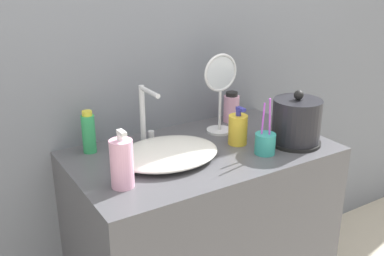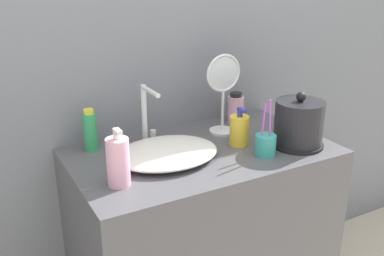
{
  "view_description": "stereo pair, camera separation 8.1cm",
  "coord_description": "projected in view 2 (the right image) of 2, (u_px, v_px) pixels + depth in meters",
  "views": [
    {
      "loc": [
        -0.87,
        -1.04,
        1.54
      ],
      "look_at": [
        -0.05,
        0.29,
        0.95
      ],
      "focal_mm": 42.0,
      "sensor_mm": 36.0,
      "label": 1
    },
    {
      "loc": [
        -0.8,
        -1.08,
        1.54
      ],
      "look_at": [
        -0.05,
        0.29,
        0.95
      ],
      "focal_mm": 42.0,
      "sensor_mm": 36.0,
      "label": 2
    }
  ],
  "objects": [
    {
      "name": "sink_basin",
      "position": [
        167.0,
        153.0,
        1.64
      ],
      "size": [
        0.39,
        0.31,
        0.05
      ],
      "color": "silver",
      "rests_on": "vanity_counter"
    },
    {
      "name": "wall_back",
      "position": [
        165.0,
        22.0,
        1.82
      ],
      "size": [
        6.0,
        0.04,
        2.6
      ],
      "color": "slate",
      "rests_on": "ground_plane"
    },
    {
      "name": "vanity_mirror",
      "position": [
        223.0,
        89.0,
        1.84
      ],
      "size": [
        0.16,
        0.11,
        0.34
      ],
      "color": "silver",
      "rests_on": "vanity_counter"
    },
    {
      "name": "shampoo_bottle",
      "position": [
        239.0,
        130.0,
        1.76
      ],
      "size": [
        0.08,
        0.08,
        0.15
      ],
      "color": "gold",
      "rests_on": "vanity_counter"
    },
    {
      "name": "vanity_counter",
      "position": [
        202.0,
        243.0,
        1.88
      ],
      "size": [
        1.01,
        0.58,
        0.85
      ],
      "color": "#4C4C51",
      "rests_on": "ground_plane"
    },
    {
      "name": "toothbrush_cup",
      "position": [
        265.0,
        144.0,
        1.67
      ],
      "size": [
        0.08,
        0.08,
        0.22
      ],
      "color": "teal",
      "rests_on": "vanity_counter"
    },
    {
      "name": "mouthwash_bottle",
      "position": [
        90.0,
        131.0,
        1.7
      ],
      "size": [
        0.05,
        0.05,
        0.16
      ],
      "color": "#2D9956",
      "rests_on": "vanity_counter"
    },
    {
      "name": "electric_kettle",
      "position": [
        299.0,
        125.0,
        1.74
      ],
      "size": [
        0.2,
        0.2,
        0.22
      ],
      "color": "black",
      "rests_on": "vanity_counter"
    },
    {
      "name": "lotion_bottle",
      "position": [
        118.0,
        162.0,
        1.43
      ],
      "size": [
        0.08,
        0.08,
        0.2
      ],
      "color": "#EAA8C6",
      "rests_on": "vanity_counter"
    },
    {
      "name": "faucet",
      "position": [
        147.0,
        111.0,
        1.76
      ],
      "size": [
        0.06,
        0.15,
        0.23
      ],
      "color": "silver",
      "rests_on": "vanity_counter"
    },
    {
      "name": "hand_cream_bottle",
      "position": [
        236.0,
        108.0,
        2.0
      ],
      "size": [
        0.07,
        0.07,
        0.14
      ],
      "color": "#EAA8C6",
      "rests_on": "vanity_counter"
    }
  ]
}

